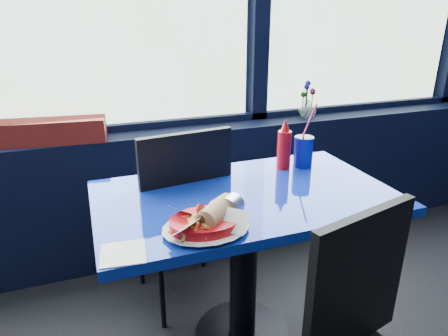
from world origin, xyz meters
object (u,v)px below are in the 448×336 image
soda_cup (303,151)px  food_basket (208,221)px  flower_vase (308,107)px  near_table (244,232)px  planter_box (45,131)px  ketchup_bottle (284,147)px  chair_near_back (185,209)px

soda_cup → food_basket: bearing=-145.1°
flower_vase → food_basket: bearing=-133.6°
flower_vase → near_table: bearing=-133.1°
near_table → planter_box: bearing=133.0°
planter_box → ketchup_bottle: ketchup_bottle is taller
planter_box → flower_vase: size_ratio=2.56×
ketchup_bottle → planter_box: bearing=148.9°
flower_vase → ketchup_bottle: (-0.51, -0.64, -0.02)m
ketchup_bottle → flower_vase: bearing=51.5°
planter_box → food_basket: (0.55, -1.07, -0.08)m
chair_near_back → food_basket: chair_near_back is taller
planter_box → flower_vase: flower_vase is taller
near_table → ketchup_bottle: bearing=35.8°
flower_vase → food_basket: (-1.02, -1.07, -0.09)m
near_table → chair_near_back: 0.36m
ketchup_bottle → near_table: bearing=-144.2°
chair_near_back → flower_vase: bearing=-158.2°
chair_near_back → soda_cup: bearing=161.3°
near_table → food_basket: food_basket is taller
near_table → food_basket: size_ratio=3.87×
near_table → ketchup_bottle: (0.28, 0.20, 0.29)m
near_table → food_basket: 0.39m
planter_box → food_basket: size_ratio=1.97×
food_basket → soda_cup: (0.61, 0.43, 0.04)m
near_table → planter_box: planter_box is taller
planter_box → soda_cup: bearing=-22.1°
ketchup_bottle → chair_near_back: bearing=165.9°
food_basket → near_table: bearing=28.8°
ketchup_bottle → soda_cup: 0.11m
near_table → flower_vase: size_ratio=5.04×
near_table → food_basket: bearing=-135.2°
flower_vase → planter_box: bearing=180.0°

